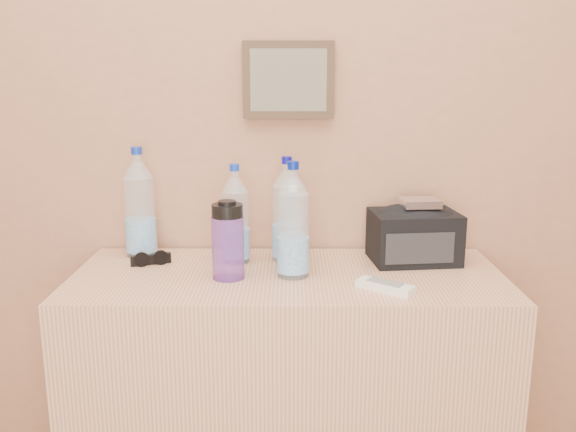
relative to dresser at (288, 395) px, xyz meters
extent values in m
plane|color=tan|center=(-0.07, 0.29, 0.94)|extent=(4.00, 0.00, 4.00)
cube|color=#A48559|center=(0.00, 0.00, 0.00)|extent=(1.32, 0.55, 0.82)
cylinder|color=#CFF3FF|center=(-0.49, 0.19, 0.57)|extent=(0.10, 0.10, 0.32)
cylinder|color=#0F2D9D|center=(-0.49, 0.19, 0.77)|extent=(0.04, 0.04, 0.02)
cylinder|color=#C5E4FC|center=(0.00, 0.14, 0.56)|extent=(0.09, 0.09, 0.30)
cylinder|color=#0A0B92|center=(0.00, 0.14, 0.74)|extent=(0.03, 0.03, 0.02)
cylinder|color=silver|center=(-0.17, 0.12, 0.55)|extent=(0.09, 0.09, 0.28)
cylinder|color=#0E34BF|center=(-0.17, 0.12, 0.72)|extent=(0.03, 0.03, 0.02)
cylinder|color=#C3EAFC|center=(0.02, -0.02, 0.56)|extent=(0.09, 0.09, 0.31)
cylinder|color=#051A8D|center=(0.02, -0.02, 0.75)|extent=(0.03, 0.03, 0.02)
cylinder|color=#CCE9F5|center=(0.01, 0.03, 0.53)|extent=(0.08, 0.08, 0.23)
cylinder|color=white|center=(0.01, 0.03, 0.67)|extent=(0.03, 0.03, 0.02)
cylinder|color=purple|center=(-0.18, -0.04, 0.51)|extent=(0.10, 0.10, 0.19)
cylinder|color=black|center=(-0.18, -0.04, 0.62)|extent=(0.09, 0.09, 0.05)
cube|color=white|center=(0.28, -0.15, 0.42)|extent=(0.17, 0.14, 0.02)
cube|color=white|center=(0.42, 0.12, 0.61)|extent=(0.12, 0.11, 0.02)
camera|label=1|loc=(0.01, -1.78, 1.01)|focal=38.00mm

